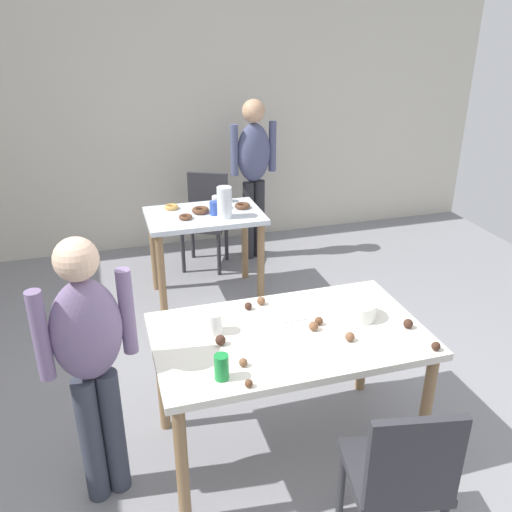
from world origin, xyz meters
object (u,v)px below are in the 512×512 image
at_px(dining_table_far, 205,229).
at_px(person_girl_near, 90,355).
at_px(chair_near_table, 401,473).
at_px(chair_far_table, 206,214).
at_px(dining_table_near, 289,347).
at_px(pitcher_far, 224,202).
at_px(mixing_bowl, 358,310).
at_px(person_adult_far, 254,166).
at_px(soda_can, 222,367).

relative_size(dining_table_far, person_girl_near, 0.66).
relative_size(chair_near_table, chair_far_table, 1.00).
relative_size(dining_table_near, chair_near_table, 1.59).
distance_m(dining_table_far, chair_far_table, 0.68).
bearing_deg(dining_table_near, pitcher_far, 87.28).
distance_m(dining_table_near, mixing_bowl, 0.43).
relative_size(dining_table_far, mixing_bowl, 4.88).
xyz_separation_m(person_adult_far, mixing_bowl, (-0.15, -2.50, -0.12)).
relative_size(dining_table_far, soda_can, 7.63).
xyz_separation_m(dining_table_far, person_adult_far, (0.61, 0.67, 0.31)).
height_order(chair_near_table, pitcher_far, pitcher_far).
xyz_separation_m(chair_near_table, pitcher_far, (-0.14, 2.52, 0.38)).
height_order(dining_table_far, person_girl_near, person_girl_near).
distance_m(dining_table_near, person_adult_far, 2.62).
bearing_deg(pitcher_far, person_girl_near, -120.65).
relative_size(dining_table_near, dining_table_far, 1.49).
distance_m(person_adult_far, soda_can, 2.98).
bearing_deg(dining_table_far, chair_near_table, -84.11).
xyz_separation_m(dining_table_near, pitcher_far, (0.08, 1.74, 0.21)).
bearing_deg(person_adult_far, pitcher_far, -120.63).
relative_size(dining_table_near, person_girl_near, 0.99).
xyz_separation_m(dining_table_far, mixing_bowl, (0.46, -1.83, 0.18)).
distance_m(dining_table_far, person_girl_near, 2.14).
relative_size(person_girl_near, soda_can, 11.50).
xyz_separation_m(mixing_bowl, pitcher_far, (-0.32, 1.70, 0.08)).
xyz_separation_m(chair_far_table, soda_can, (-0.51, -2.80, 0.31)).
height_order(person_girl_near, pitcher_far, person_girl_near).
bearing_deg(dining_table_far, soda_can, -99.61).
relative_size(person_girl_near, pitcher_far, 5.64).
bearing_deg(mixing_bowl, dining_table_far, 104.09).
xyz_separation_m(person_adult_far, soda_can, (-0.98, -2.82, -0.11)).
height_order(person_adult_far, pitcher_far, person_adult_far).
xyz_separation_m(dining_table_far, soda_can, (-0.36, -2.15, 0.20)).
distance_m(person_adult_far, pitcher_far, 0.94).
distance_m(dining_table_far, chair_near_table, 2.67).
bearing_deg(person_girl_near, chair_far_table, 67.61).
xyz_separation_m(dining_table_near, dining_table_far, (-0.06, 1.87, -0.05)).
xyz_separation_m(person_girl_near, mixing_bowl, (1.38, 0.08, -0.04)).
height_order(dining_table_near, dining_table_far, same).
distance_m(dining_table_far, soda_can, 2.19).
bearing_deg(chair_near_table, chair_far_table, 92.28).
bearing_deg(person_adult_far, soda_can, -109.15).
bearing_deg(soda_can, dining_table_near, 33.09).
xyz_separation_m(chair_near_table, soda_can, (-0.64, 0.51, 0.31)).
xyz_separation_m(chair_far_table, mixing_bowl, (0.32, -2.49, 0.30)).
xyz_separation_m(dining_table_near, person_girl_near, (-0.97, -0.04, 0.17)).
distance_m(chair_near_table, chair_far_table, 3.31).
relative_size(chair_near_table, person_adult_far, 0.57).
bearing_deg(chair_far_table, dining_table_near, -91.96).
bearing_deg(chair_far_table, person_girl_near, -112.39).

